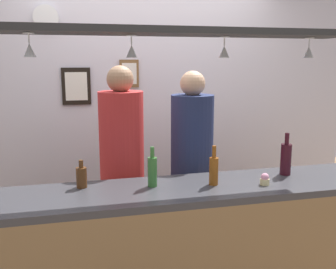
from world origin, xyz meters
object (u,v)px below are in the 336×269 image
(person_middle_navy_shirt, at_px, (192,154))
(bottle_beer_amber_tall, at_px, (214,170))
(picture_frame_crest, at_px, (129,74))
(wall_clock, at_px, (46,17))
(bottle_beer_green_import, at_px, (152,171))
(bottle_wine_dark_red, at_px, (286,158))
(picture_frame_caricature, at_px, (76,86))
(bottle_beer_brown_stubby, at_px, (82,177))
(person_left_red_shirt, at_px, (122,155))
(cupcake, at_px, (265,179))

(person_middle_navy_shirt, height_order, bottle_beer_amber_tall, person_middle_navy_shirt)
(picture_frame_crest, height_order, wall_clock, wall_clock)
(bottle_beer_green_import, bearing_deg, bottle_wine_dark_red, 1.92)
(bottle_beer_amber_tall, bearing_deg, picture_frame_caricature, 120.67)
(bottle_wine_dark_red, height_order, picture_frame_crest, picture_frame_crest)
(bottle_beer_brown_stubby, bearing_deg, bottle_beer_green_import, -11.01)
(person_left_red_shirt, height_order, bottle_beer_green_import, person_left_red_shirt)
(bottle_beer_amber_tall, xyz_separation_m, wall_clock, (-1.07, 1.40, 1.07))
(picture_frame_caricature, bearing_deg, picture_frame_crest, 0.00)
(cupcake, bearing_deg, bottle_beer_green_import, 168.66)
(bottle_beer_amber_tall, xyz_separation_m, picture_frame_caricature, (-0.83, 1.40, 0.46))
(bottle_beer_brown_stubby, relative_size, bottle_beer_green_import, 0.69)
(bottle_beer_green_import, height_order, wall_clock, wall_clock)
(person_left_red_shirt, relative_size, picture_frame_caricature, 5.06)
(bottle_beer_green_import, xyz_separation_m, picture_frame_crest, (0.05, 1.34, 0.57))
(bottle_wine_dark_red, bearing_deg, person_middle_navy_shirt, 135.41)
(bottle_beer_green_import, distance_m, cupcake, 0.73)
(bottle_beer_brown_stubby, xyz_separation_m, picture_frame_caricature, (0.00, 1.26, 0.49))
(bottle_beer_green_import, bearing_deg, person_left_red_shirt, 102.85)
(cupcake, bearing_deg, picture_frame_caricature, 127.86)
(person_middle_navy_shirt, height_order, cupcake, person_middle_navy_shirt)
(bottle_wine_dark_red, distance_m, cupcake, 0.32)
(person_middle_navy_shirt, height_order, bottle_beer_brown_stubby, person_middle_navy_shirt)
(cupcake, bearing_deg, bottle_beer_amber_tall, 165.63)
(wall_clock, bearing_deg, bottle_beer_brown_stubby, -79.56)
(wall_clock, bearing_deg, cupcake, -46.81)
(cupcake, bearing_deg, bottle_beer_brown_stubby, 168.79)
(bottle_beer_brown_stubby, distance_m, picture_frame_crest, 1.48)
(person_middle_navy_shirt, xyz_separation_m, picture_frame_caricature, (-0.88, 0.79, 0.51))
(bottle_beer_brown_stubby, relative_size, cupcake, 2.31)
(person_middle_navy_shirt, bearing_deg, picture_frame_crest, 115.92)
(person_left_red_shirt, bearing_deg, picture_frame_crest, 77.03)
(bottle_beer_green_import, bearing_deg, bottle_beer_amber_tall, -8.80)
(person_middle_navy_shirt, relative_size, bottle_wine_dark_red, 5.59)
(bottle_beer_amber_tall, bearing_deg, bottle_beer_brown_stubby, 170.03)
(bottle_beer_amber_tall, distance_m, wall_clock, 2.06)
(bottle_wine_dark_red, relative_size, wall_clock, 1.36)
(cupcake, height_order, picture_frame_caricature, picture_frame_caricature)
(bottle_beer_amber_tall, xyz_separation_m, picture_frame_crest, (-0.34, 1.40, 0.57))
(bottle_beer_amber_tall, height_order, picture_frame_caricature, picture_frame_caricature)
(bottle_wine_dark_red, height_order, bottle_beer_brown_stubby, bottle_wine_dark_red)
(person_middle_navy_shirt, bearing_deg, bottle_beer_amber_tall, -94.04)
(picture_frame_crest, bearing_deg, person_left_red_shirt, -102.97)
(bottle_beer_green_import, distance_m, picture_frame_caricature, 1.49)
(bottle_beer_green_import, distance_m, picture_frame_crest, 1.46)
(bottle_beer_green_import, relative_size, picture_frame_caricature, 0.76)
(wall_clock, bearing_deg, bottle_beer_green_import, -63.28)
(person_left_red_shirt, xyz_separation_m, bottle_beer_brown_stubby, (-0.32, -0.47, -0.01))
(bottle_beer_green_import, bearing_deg, person_middle_navy_shirt, 51.79)
(person_middle_navy_shirt, relative_size, bottle_beer_amber_tall, 6.45)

